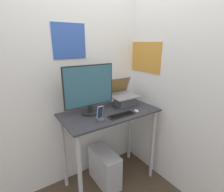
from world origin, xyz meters
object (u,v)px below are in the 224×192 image
Objects in this scene: keyboard at (122,115)px; computer_tower at (105,167)px; mouse at (136,111)px; cell_phone at (100,117)px; laptop at (124,98)px; monitor at (89,90)px.

keyboard is 0.77m from computer_tower.
computer_tower is at bearing 149.58° from mouse.
laptop is at bearing 27.27° from cell_phone.
monitor is (-0.47, -0.01, 0.17)m from laptop.
mouse is at bearing -30.42° from computer_tower.
computer_tower is (0.13, -0.07, -1.00)m from monitor.
keyboard is at bearing -1.51° from cell_phone.
laptop is 2.08× the size of cell_phone.
cell_phone is (-0.01, -0.24, -0.22)m from monitor.
cell_phone is 0.81m from computer_tower.
monitor reaches higher than mouse.
computer_tower is at bearing -167.13° from laptop.
cell_phone is 0.35× the size of computer_tower.
keyboard is at bearing -45.11° from monitor.
monitor is at bearing 151.61° from computer_tower.
laptop is 0.59× the size of monitor.
cell_phone is (-0.48, -0.25, -0.05)m from laptop.
mouse is 0.46m from cell_phone.
laptop reaches higher than computer_tower.
monitor is 1.22× the size of computer_tower.
laptop is 0.28m from mouse.
keyboard is at bearing -56.93° from computer_tower.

